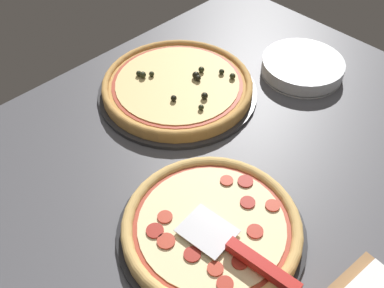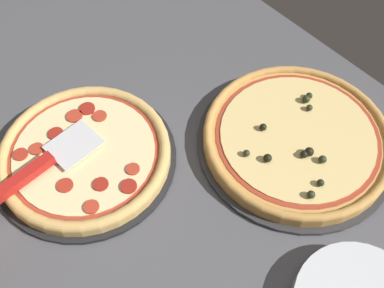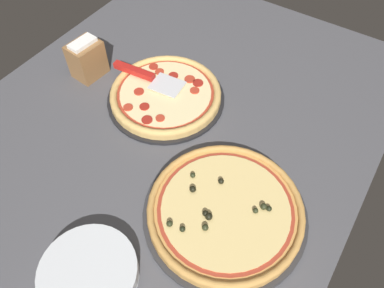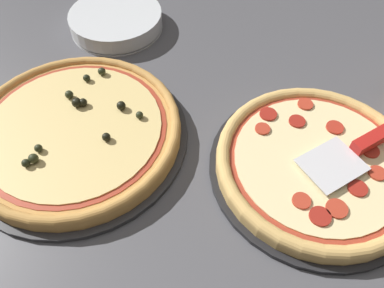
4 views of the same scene
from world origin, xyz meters
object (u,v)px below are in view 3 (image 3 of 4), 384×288
Objects in this scene: pizza_back at (225,210)px; serving_spatula at (141,74)px; plate_stack at (89,274)px; napkin_holder at (87,59)px; pizza_front at (166,94)px.

serving_spatula reaches higher than pizza_back.
plate_stack is (55.86, 28.28, -2.71)cm from serving_spatula.
pizza_back is 52.73cm from serving_spatula.
pizza_back is at bearing 72.07° from napkin_holder.
plate_stack is (54.68, 18.13, -0.40)cm from pizza_front.
plate_stack is at bearing 26.85° from serving_spatula.
serving_spatula reaches higher than pizza_front.
pizza_front is 10.47cm from serving_spatula.
plate_stack is at bearing 42.44° from napkin_holder.
napkin_holder is at bearing -81.96° from pizza_front.
pizza_front is at bearing -124.62° from pizza_back.
napkin_holder is at bearing -137.56° from plate_stack.
plate_stack is at bearing 18.35° from pizza_front.
pizza_back is at bearing 149.58° from plate_stack.
pizza_back is (24.68, 35.75, 0.17)cm from pizza_front.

